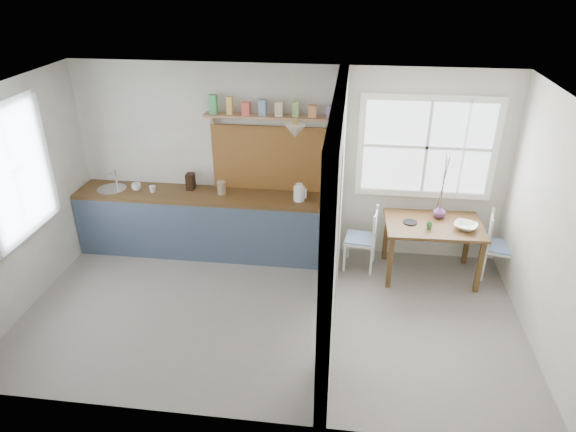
# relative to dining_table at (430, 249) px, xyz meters

# --- Properties ---
(floor) EXTENTS (5.80, 3.20, 0.01)m
(floor) POSITION_rel_dining_table_xyz_m (-1.94, -1.08, -0.38)
(floor) COLOR gray
(floor) RESTS_ON ground
(ceiling) EXTENTS (5.80, 3.20, 0.01)m
(ceiling) POSITION_rel_dining_table_xyz_m (-1.94, -1.08, 2.22)
(ceiling) COLOR silver
(ceiling) RESTS_ON walls
(walls) EXTENTS (5.81, 3.21, 2.60)m
(walls) POSITION_rel_dining_table_xyz_m (-1.94, -1.08, 0.92)
(walls) COLOR silver
(walls) RESTS_ON floor
(partition) EXTENTS (0.12, 3.20, 2.60)m
(partition) POSITION_rel_dining_table_xyz_m (-1.24, -1.03, 1.07)
(partition) COLOR silver
(partition) RESTS_ON floor
(kitchen_window) EXTENTS (0.10, 1.16, 1.50)m
(kitchen_window) POSITION_rel_dining_table_xyz_m (-4.81, -1.08, 1.27)
(kitchen_window) COLOR white
(kitchen_window) RESTS_ON walls
(nook_window) EXTENTS (1.76, 0.10, 1.30)m
(nook_window) POSITION_rel_dining_table_xyz_m (-0.14, 0.48, 1.22)
(nook_window) COLOR white
(nook_window) RESTS_ON walls
(counter) EXTENTS (3.50, 0.60, 0.90)m
(counter) POSITION_rel_dining_table_xyz_m (-3.07, 0.24, 0.08)
(counter) COLOR brown
(counter) RESTS_ON floor
(sink) EXTENTS (0.40, 0.40, 0.02)m
(sink) POSITION_rel_dining_table_xyz_m (-4.37, 0.22, 0.51)
(sink) COLOR silver
(sink) RESTS_ON counter
(backsplash) EXTENTS (1.65, 0.03, 0.90)m
(backsplash) POSITION_rel_dining_table_xyz_m (-2.14, 0.49, 0.97)
(backsplash) COLOR #955D2A
(backsplash) RESTS_ON walls
(shelf) EXTENTS (1.75, 0.20, 0.21)m
(shelf) POSITION_rel_dining_table_xyz_m (-2.14, 0.41, 1.63)
(shelf) COLOR #AA8255
(shelf) RESTS_ON walls
(pendant_lamp) EXTENTS (0.26, 0.26, 0.16)m
(pendant_lamp) POSITION_rel_dining_table_xyz_m (-1.79, 0.07, 1.50)
(pendant_lamp) COLOR beige
(pendant_lamp) RESTS_ON ceiling
(utensil_rail) EXTENTS (0.02, 0.50, 0.02)m
(utensil_rail) POSITION_rel_dining_table_xyz_m (-1.33, -0.18, 1.07)
(utensil_rail) COLOR silver
(utensil_rail) RESTS_ON partition
(dining_table) EXTENTS (1.24, 0.85, 0.76)m
(dining_table) POSITION_rel_dining_table_xyz_m (0.00, 0.00, 0.00)
(dining_table) COLOR brown
(dining_table) RESTS_ON floor
(chair_left) EXTENTS (0.44, 0.44, 0.86)m
(chair_left) POSITION_rel_dining_table_xyz_m (-0.91, 0.09, 0.05)
(chair_left) COLOR white
(chair_left) RESTS_ON floor
(chair_right) EXTENTS (0.49, 0.49, 0.88)m
(chair_right) POSITION_rel_dining_table_xyz_m (0.90, 0.07, 0.06)
(chair_right) COLOR white
(chair_right) RESTS_ON floor
(kettle) EXTENTS (0.21, 0.18, 0.23)m
(kettle) POSITION_rel_dining_table_xyz_m (-1.74, 0.17, 0.64)
(kettle) COLOR white
(kettle) RESTS_ON counter
(mug_a) EXTENTS (0.12, 0.12, 0.09)m
(mug_a) POSITION_rel_dining_table_xyz_m (-3.76, 0.18, 0.57)
(mug_a) COLOR silver
(mug_a) RESTS_ON counter
(mug_b) EXTENTS (0.15, 0.15, 0.10)m
(mug_b) POSITION_rel_dining_table_xyz_m (-4.00, 0.22, 0.57)
(mug_b) COLOR white
(mug_b) RESTS_ON counter
(knife_block) EXTENTS (0.10, 0.14, 0.22)m
(knife_block) POSITION_rel_dining_table_xyz_m (-3.27, 0.35, 0.63)
(knife_block) COLOR black
(knife_block) RESTS_ON counter
(jar) EXTENTS (0.15, 0.15, 0.18)m
(jar) POSITION_rel_dining_table_xyz_m (-2.81, 0.25, 0.61)
(jar) COLOR gray
(jar) RESTS_ON counter
(towel_magenta) EXTENTS (0.02, 0.03, 0.50)m
(towel_magenta) POSITION_rel_dining_table_xyz_m (-1.36, -0.12, -0.10)
(towel_magenta) COLOR #A22662
(towel_magenta) RESTS_ON counter
(towel_orange) EXTENTS (0.02, 0.03, 0.51)m
(towel_orange) POSITION_rel_dining_table_xyz_m (-1.36, -0.12, -0.13)
(towel_orange) COLOR #C07213
(towel_orange) RESTS_ON counter
(bowl) EXTENTS (0.36, 0.36, 0.07)m
(bowl) POSITION_rel_dining_table_xyz_m (0.37, -0.08, 0.41)
(bowl) COLOR white
(bowl) RESTS_ON dining_table
(table_cup) EXTENTS (0.10, 0.10, 0.08)m
(table_cup) POSITION_rel_dining_table_xyz_m (-0.08, -0.14, 0.42)
(table_cup) COLOR #427E42
(table_cup) RESTS_ON dining_table
(plate) EXTENTS (0.23, 0.23, 0.01)m
(plate) POSITION_rel_dining_table_xyz_m (-0.30, -0.01, 0.39)
(plate) COLOR black
(plate) RESTS_ON dining_table
(vase) EXTENTS (0.22, 0.22, 0.17)m
(vase) POSITION_rel_dining_table_xyz_m (0.08, 0.19, 0.46)
(vase) COLOR #613367
(vase) RESTS_ON dining_table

